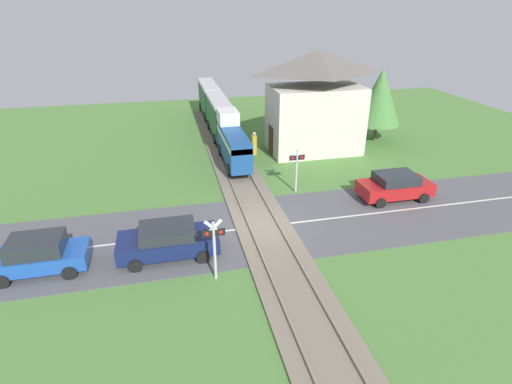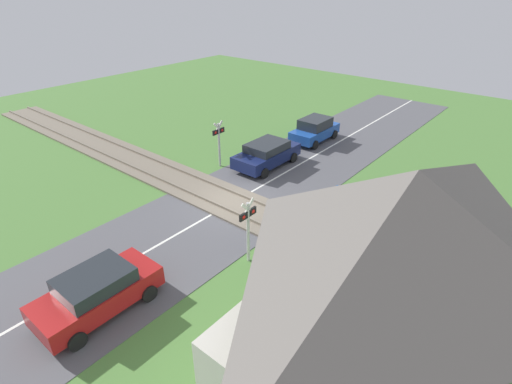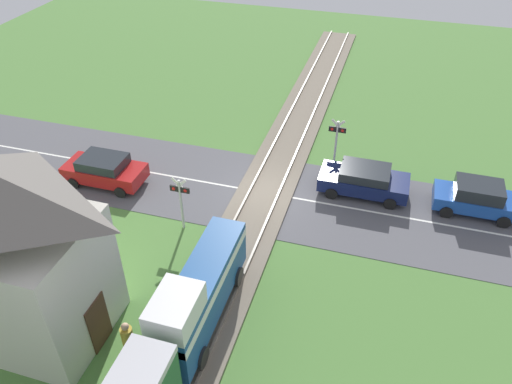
{
  "view_description": "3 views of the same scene",
  "coord_description": "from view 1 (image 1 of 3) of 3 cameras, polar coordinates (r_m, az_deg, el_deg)",
  "views": [
    {
      "loc": [
        -4.24,
        -16.76,
        10.19
      ],
      "look_at": [
        0.0,
        1.58,
        1.2
      ],
      "focal_mm": 28.0,
      "sensor_mm": 36.0,
      "label": 1
    },
    {
      "loc": [
        12.39,
        11.82,
        9.94
      ],
      "look_at": [
        0.0,
        1.58,
        1.2
      ],
      "focal_mm": 28.0,
      "sensor_mm": 36.0,
      "label": 2
    },
    {
      "loc": [
        -5.25,
        19.23,
        14.99
      ],
      "look_at": [
        0.0,
        1.58,
        1.2
      ],
      "focal_mm": 35.0,
      "sensor_mm": 36.0,
      "label": 3
    }
  ],
  "objects": [
    {
      "name": "ground_plane",
      "position": [
        20.06,
        1.02,
        -4.99
      ],
      "size": [
        60.0,
        60.0,
        0.0
      ],
      "primitive_type": "plane",
      "color": "#4C7A38"
    },
    {
      "name": "road_surface",
      "position": [
        20.06,
        1.02,
        -4.97
      ],
      "size": [
        48.0,
        6.4,
        0.02
      ],
      "color": "#515156",
      "rests_on": "ground_plane"
    },
    {
      "name": "track_bed",
      "position": [
        20.03,
        1.02,
        -4.83
      ],
      "size": [
        2.8,
        48.0,
        0.24
      ],
      "color": "#756B5B",
      "rests_on": "ground_plane"
    },
    {
      "name": "train",
      "position": [
        33.27,
        -5.38,
        10.96
      ],
      "size": [
        1.58,
        19.52,
        3.18
      ],
      "color": "navy",
      "rests_on": "track_bed"
    },
    {
      "name": "car_near_crossing",
      "position": [
        17.98,
        -12.44,
        -6.71
      ],
      "size": [
        4.33,
        2.07,
        1.45
      ],
      "color": "#141E4C",
      "rests_on": "ground_plane"
    },
    {
      "name": "car_far_side",
      "position": [
        23.88,
        19.25,
        0.86
      ],
      "size": [
        4.06,
        2.0,
        1.51
      ],
      "color": "#A81919",
      "rests_on": "ground_plane"
    },
    {
      "name": "car_behind_queue",
      "position": [
        18.82,
        -28.66,
        -7.85
      ],
      "size": [
        3.84,
        1.87,
        1.59
      ],
      "color": "#1E4CA8",
      "rests_on": "ground_plane"
    },
    {
      "name": "crossing_signal_west_approach",
      "position": [
        15.72,
        -6.01,
        -7.0
      ],
      "size": [
        0.9,
        0.18,
        2.74
      ],
      "color": "#B7B7B7",
      "rests_on": "ground_plane"
    },
    {
      "name": "crossing_signal_east_approach",
      "position": [
        23.1,
        5.84,
        4.03
      ],
      "size": [
        0.9,
        0.18,
        2.74
      ],
      "color": "#B7B7B7",
      "rests_on": "ground_plane"
    },
    {
      "name": "station_building",
      "position": [
        29.71,
        8.48,
        12.34
      ],
      "size": [
        7.04,
        4.26,
        7.25
      ],
      "color": "beige",
      "rests_on": "ground_plane"
    },
    {
      "name": "pedestrian_by_station",
      "position": [
        29.39,
        -0.26,
        6.84
      ],
      "size": [
        0.42,
        0.42,
        1.7
      ],
      "color": "gold",
      "rests_on": "ground_plane"
    },
    {
      "name": "tree_by_station",
      "position": [
        33.23,
        17.28,
        12.89
      ],
      "size": [
        3.56,
        3.56,
        5.69
      ],
      "color": "brown",
      "rests_on": "ground_plane"
    }
  ]
}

